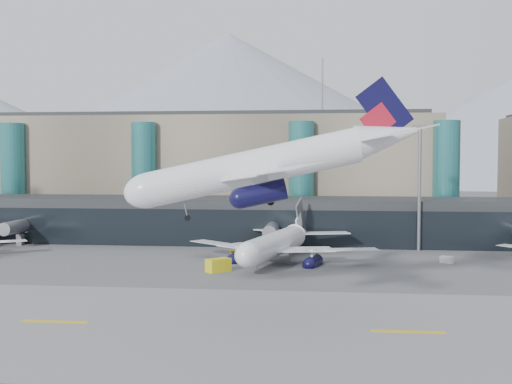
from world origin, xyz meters
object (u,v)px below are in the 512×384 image
jet_parked_mid (281,235)px  veh_g (447,260)px  veh_h (218,265)px  lightmast_mid (419,180)px  veh_b (234,253)px  hero_jet (282,154)px

jet_parked_mid → veh_g: size_ratio=17.90×
veh_g → veh_h: veh_h is taller
lightmast_mid → veh_b: (-36.37, -12.10, -13.77)m
hero_jet → veh_b: size_ratio=16.50×
hero_jet → jet_parked_mid: 44.08m
veh_b → veh_h: bearing=167.2°
jet_parked_mid → veh_h: bearing=157.5°
hero_jet → jet_parked_mid: (-3.05, 41.44, -14.73)m
lightmast_mid → hero_jet: (-24.17, -56.93, 4.97)m
veh_h → veh_g: bearing=-26.9°
lightmast_mid → veh_g: size_ratio=11.96×
lightmast_mid → hero_jet: hero_jet is taller
hero_jet → jet_parked_mid: bearing=87.0°
lightmast_mid → jet_parked_mid: bearing=-150.3°
lightmast_mid → hero_jet: size_ratio=0.69×
lightmast_mid → veh_h: size_ratio=6.44×
veh_b → lightmast_mid: bearing=-83.2°
lightmast_mid → veh_h: lightmast_mid is taller
hero_jet → jet_parked_mid: size_ratio=0.97×
jet_parked_mid → veh_b: bearing=83.3°
veh_g → veh_h: bearing=-123.4°
lightmast_mid → veh_b: size_ratio=11.40×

